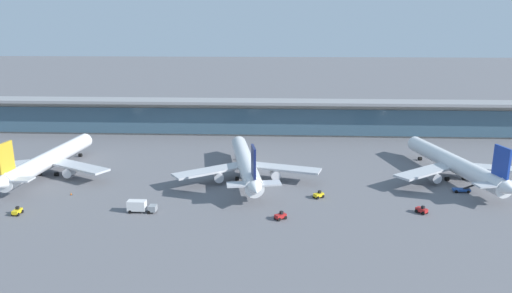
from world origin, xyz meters
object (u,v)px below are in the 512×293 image
service_truck_by_tail_grey (140,206)px  service_truck_at_far_stand_red (422,210)px  service_truck_near_nose_red (281,216)px  service_truck_under_wing_blue (462,189)px  service_truck_mid_apron_yellow (17,211)px  airliner_left_stand (49,160)px  airliner_right_stand (454,164)px  airliner_centre_stand (246,163)px  safety_cone_delta (71,194)px  service_truck_on_taxiway_yellow (319,195)px

service_truck_by_tail_grey → service_truck_at_far_stand_red: (71.35, 2.99, -0.82)m
service_truck_near_nose_red → service_truck_under_wing_blue: size_ratio=0.48×
service_truck_mid_apron_yellow → service_truck_at_far_stand_red: (101.75, 6.08, 0.00)m
airliner_left_stand → service_truck_near_nose_red: bearing=-23.5°
airliner_right_stand → service_truck_by_tail_grey: 94.51m
airliner_centre_stand → service_truck_by_tail_grey: bearing=-131.3°
service_truck_by_tail_grey → airliner_right_stand: bearing=19.4°
safety_cone_delta → airliner_left_stand: bearing=129.4°
service_truck_near_nose_red → service_truck_under_wing_blue: service_truck_under_wing_blue is taller
airliner_right_stand → service_truck_near_nose_red: airliner_right_stand is taller
service_truck_by_tail_grey → service_truck_on_taxiway_yellow: 47.89m
safety_cone_delta → service_truck_by_tail_grey: bearing=-26.3°
airliner_left_stand → safety_cone_delta: size_ratio=83.72×
service_truck_at_far_stand_red → safety_cone_delta: size_ratio=4.69×
airliner_right_stand → service_truck_by_tail_grey: size_ratio=7.94×
airliner_left_stand → service_truck_by_tail_grey: size_ratio=8.00×
service_truck_near_nose_red → airliner_right_stand: bearing=32.5°
airliner_right_stand → safety_cone_delta: 114.03m
service_truck_under_wing_blue → service_truck_at_far_stand_red: bearing=-134.6°
airliner_left_stand → service_truck_near_nose_red: 80.26m
airliner_left_stand → safety_cone_delta: 23.68m
airliner_centre_stand → service_truck_near_nose_red: (10.76, -31.03, -4.04)m
airliner_left_stand → airliner_centre_stand: bearing=-0.9°
service_truck_under_wing_blue → safety_cone_delta: (-110.50, -7.91, -0.49)m
airliner_left_stand → safety_cone_delta: airliner_left_stand is taller
airliner_right_stand → service_truck_on_taxiway_yellow: size_ratio=17.65×
service_truck_near_nose_red → service_truck_mid_apron_yellow: size_ratio=1.14×
airliner_right_stand → service_truck_near_nose_red: size_ratio=17.67×
service_truck_near_nose_red → service_truck_on_taxiway_yellow: bearing=55.5°
service_truck_near_nose_red → service_truck_by_tail_grey: size_ratio=0.45×
airliner_left_stand → service_truck_mid_apron_yellow: bearing=-77.1°
service_truck_mid_apron_yellow → airliner_right_stand: bearing=16.1°
service_truck_on_taxiway_yellow → service_truck_at_far_stand_red: bearing=-21.0°
service_truck_at_far_stand_red → safety_cone_delta: bearing=174.9°
safety_cone_delta → airliner_right_stand: bearing=10.1°
airliner_centre_stand → service_truck_under_wing_blue: (62.51, -9.06, -4.11)m
service_truck_on_taxiway_yellow → service_truck_mid_apron_yellow: bearing=-168.4°
service_truck_at_far_stand_red → service_truck_under_wing_blue: bearing=45.4°
service_truck_by_tail_grey → service_truck_near_nose_red: bearing=-4.3°
service_truck_under_wing_blue → service_truck_near_nose_red: bearing=-157.0°
airliner_centre_stand → service_truck_near_nose_red: size_ratio=17.73×
service_truck_on_taxiway_yellow → safety_cone_delta: bearing=-179.0°
service_truck_by_tail_grey → safety_cone_delta: service_truck_by_tail_grey is taller
service_truck_mid_apron_yellow → service_truck_at_far_stand_red: 101.93m
airliner_centre_stand → service_truck_on_taxiway_yellow: size_ratio=17.71×
airliner_centre_stand → service_truck_under_wing_blue: 63.30m
service_truck_under_wing_blue → service_truck_mid_apron_yellow: size_ratio=2.36×
airliner_left_stand → service_truck_near_nose_red: (73.48, -32.02, -4.04)m
airliner_left_stand → service_truck_by_tail_grey: (37.81, -29.35, -3.22)m
airliner_left_stand → service_truck_at_far_stand_red: bearing=-13.6°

